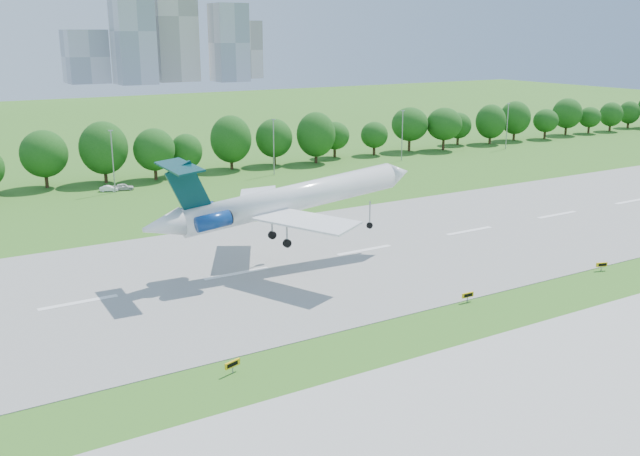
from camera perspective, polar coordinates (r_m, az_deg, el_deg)
The scene contains 12 objects.
ground at distance 84.17m, azimuth 13.27°, elevation -6.09°, with size 600.00×600.00×0.00m, color #33661B.
runway at distance 102.37m, azimuth 3.56°, elevation -1.80°, with size 400.00×45.00×0.08m, color gray.
taxiway at distance 73.55m, azimuth 23.16°, elevation -10.16°, with size 400.00×23.00×0.08m, color #ADADA8.
tree_line at distance 159.42m, azimuth -10.22°, elevation 6.46°, with size 288.40×8.40×10.40m.
light_poles at distance 149.29m, azimuth -9.73°, elevation 5.95°, with size 175.90×0.25×12.19m.
skyline at distance 472.50m, azimuth -12.12°, elevation 15.07°, with size 127.00×52.00×80.00m.
airliner at distance 93.29m, azimuth -3.25°, elevation 2.24°, with size 39.10×28.37×12.15m.
taxi_sign_left at distance 66.82m, azimuth -7.02°, elevation -10.76°, with size 1.70×0.72×1.22m.
taxi_sign_centre at distance 84.56m, azimuth 11.74°, elevation -5.28°, with size 1.63×0.25×1.14m.
taxi_sign_right at distance 100.51m, azimuth 21.61°, elevation -2.75°, with size 1.55×0.66×1.11m.
service_vehicle_a at distance 146.35m, azimuth -16.54°, elevation 3.05°, with size 1.22×3.51×1.16m, color white.
service_vehicle_b at distance 146.68m, azimuth -15.45°, elevation 3.20°, with size 1.61×3.99×1.36m, color silver.
Camera 1 is at (-55.66, -55.45, 30.19)m, focal length 40.00 mm.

